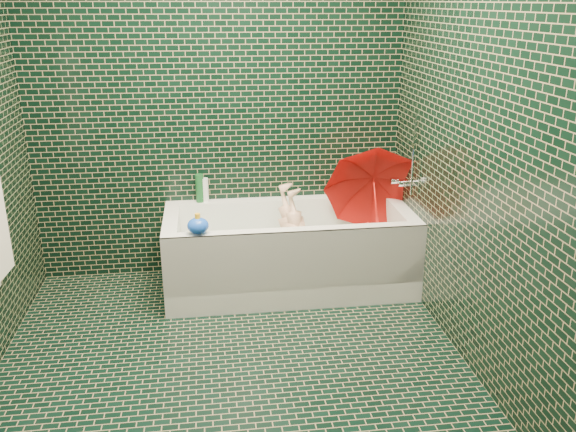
{
  "coord_description": "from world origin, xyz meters",
  "views": [
    {
      "loc": [
        -0.1,
        -2.87,
        1.93
      ],
      "look_at": [
        0.41,
        0.82,
        0.6
      ],
      "focal_mm": 38.0,
      "sensor_mm": 36.0,
      "label": 1
    }
  ],
  "objects": [
    {
      "name": "wall_back",
      "position": [
        0.0,
        1.4,
        1.25
      ],
      "size": [
        2.8,
        0.0,
        2.8
      ],
      "primitive_type": "plane",
      "rotation": [
        1.57,
        0.0,
        0.0
      ],
      "color": "black",
      "rests_on": "floor"
    },
    {
      "name": "soap_bottle_b",
      "position": [
        1.2,
        1.34,
        0.55
      ],
      "size": [
        0.12,
        0.12,
        0.2
      ],
      "primitive_type": "imported",
      "rotation": [
        0.0,
        0.0,
        0.42
      ],
      "color": "#4F1F77",
      "rests_on": "bathtub"
    },
    {
      "name": "wall_front",
      "position": [
        0.0,
        -1.4,
        1.25
      ],
      "size": [
        2.8,
        0.0,
        2.8
      ],
      "primitive_type": "plane",
      "rotation": [
        -1.57,
        0.0,
        0.0
      ],
      "color": "black",
      "rests_on": "floor"
    },
    {
      "name": "bathtub",
      "position": [
        0.45,
        1.01,
        0.21
      ],
      "size": [
        1.7,
        0.75,
        0.55
      ],
      "color": "white",
      "rests_on": "floor"
    },
    {
      "name": "bottle_left_short",
      "position": [
        -0.12,
        1.35,
        0.64
      ],
      "size": [
        0.05,
        0.05,
        0.17
      ],
      "primitive_type": "cylinder",
      "rotation": [
        0.0,
        0.0,
        -0.0
      ],
      "color": "white",
      "rests_on": "bathtub"
    },
    {
      "name": "floor",
      "position": [
        0.0,
        0.0,
        0.0
      ],
      "size": [
        2.8,
        2.8,
        0.0
      ],
      "primitive_type": "plane",
      "color": "black",
      "rests_on": "ground"
    },
    {
      "name": "bath_mat",
      "position": [
        0.45,
        1.02,
        0.16
      ],
      "size": [
        1.35,
        0.47,
        0.01
      ],
      "primitive_type": "cube",
      "color": "green",
      "rests_on": "bathtub"
    },
    {
      "name": "soap_bottle_a",
      "position": [
        1.25,
        1.37,
        0.55
      ],
      "size": [
        0.11,
        0.11,
        0.24
      ],
      "primitive_type": "imported",
      "rotation": [
        0.0,
        0.0,
        0.28
      ],
      "color": "white",
      "rests_on": "bathtub"
    },
    {
      "name": "bottle_left_tall",
      "position": [
        -0.15,
        1.35,
        0.65
      ],
      "size": [
        0.07,
        0.07,
        0.2
      ],
      "primitive_type": "cylinder",
      "rotation": [
        0.0,
        0.0,
        0.24
      ],
      "color": "#164D22",
      "rests_on": "bathtub"
    },
    {
      "name": "wall_right",
      "position": [
        1.3,
        0.0,
        1.25
      ],
      "size": [
        0.0,
        2.8,
        2.8
      ],
      "primitive_type": "plane",
      "rotation": [
        1.57,
        0.0,
        -1.57
      ],
      "color": "black",
      "rests_on": "floor"
    },
    {
      "name": "child",
      "position": [
        0.52,
        1.04,
        0.31
      ],
      "size": [
        0.91,
        0.46,
        0.34
      ],
      "primitive_type": "imported",
      "rotation": [
        -1.4,
        0.0,
        -1.39
      ],
      "color": "#DAA788",
      "rests_on": "bathtub"
    },
    {
      "name": "bottle_right_tall",
      "position": [
        1.02,
        1.36,
        0.65
      ],
      "size": [
        0.06,
        0.06,
        0.2
      ],
      "primitive_type": "cylinder",
      "rotation": [
        0.0,
        0.0,
        -0.05
      ],
      "color": "#164D22",
      "rests_on": "bathtub"
    },
    {
      "name": "soap_bottle_c",
      "position": [
        1.19,
        1.31,
        0.55
      ],
      "size": [
        0.13,
        0.13,
        0.15
      ],
      "primitive_type": "imported",
      "rotation": [
        0.0,
        0.0,
        0.14
      ],
      "color": "#164D22",
      "rests_on": "bathtub"
    },
    {
      "name": "bottle_right_pump",
      "position": [
        1.18,
        1.33,
        0.64
      ],
      "size": [
        0.06,
        0.06,
        0.19
      ],
      "primitive_type": "cylinder",
      "rotation": [
        0.0,
        0.0,
        -0.12
      ],
      "color": "silver",
      "rests_on": "bathtub"
    },
    {
      "name": "umbrella",
      "position": [
        1.05,
        1.01,
        0.62
      ],
      "size": [
        0.98,
        0.95,
        0.97
      ],
      "primitive_type": "imported",
      "rotation": [
        0.34,
        -0.37,
        -0.33
      ],
      "color": "red",
      "rests_on": "bathtub"
    },
    {
      "name": "water",
      "position": [
        0.45,
        1.02,
        0.3
      ],
      "size": [
        1.48,
        0.53,
        0.0
      ],
      "primitive_type": "cube",
      "color": "silver",
      "rests_on": "bathtub"
    },
    {
      "name": "bath_toy",
      "position": [
        -0.17,
        0.7,
        0.61
      ],
      "size": [
        0.16,
        0.14,
        0.13
      ],
      "rotation": [
        0.0,
        0.0,
        0.29
      ],
      "color": "blue",
      "rests_on": "bathtub"
    },
    {
      "name": "rubber_duck",
      "position": [
        0.91,
        1.35,
        0.59
      ],
      "size": [
        0.11,
        0.07,
        0.09
      ],
      "rotation": [
        0.0,
        0.0,
        -0.03
      ],
      "color": "#FFB01A",
      "rests_on": "bathtub"
    },
    {
      "name": "faucet",
      "position": [
        1.26,
        1.02,
        0.77
      ],
      "size": [
        0.18,
        0.19,
        0.55
      ],
      "color": "silver",
      "rests_on": "wall_right"
    }
  ]
}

